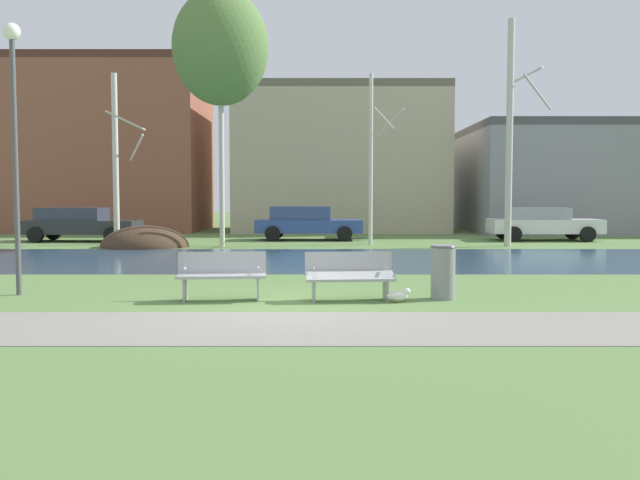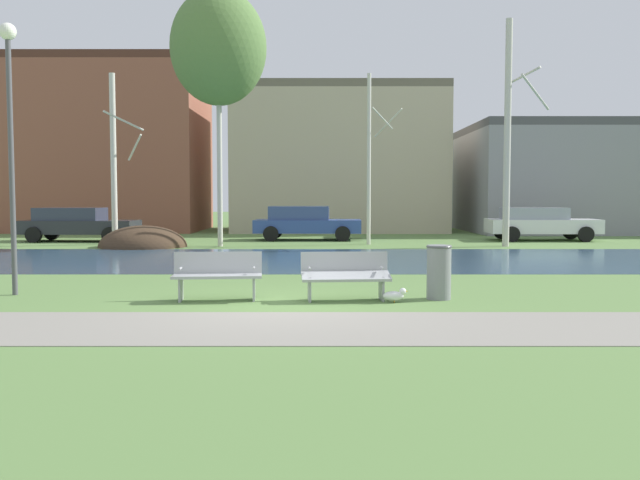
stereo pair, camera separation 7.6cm
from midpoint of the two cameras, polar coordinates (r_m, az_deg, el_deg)
ground_plane at (r=21.77m, az=-1.50°, el=-1.28°), size 120.00×120.00×0.00m
paved_path_strip at (r=9.88m, az=-3.60°, el=-7.30°), size 60.00×2.49×0.01m
river_band at (r=20.32m, az=-1.63°, el=-1.62°), size 80.00×7.81×0.01m
soil_mound at (r=26.14m, az=-14.30°, el=-0.56°), size 3.25×3.03×1.59m
bench_left at (r=12.46m, az=-8.19°, el=-2.87°), size 1.64×0.68×0.87m
bench_right at (r=12.34m, az=2.53°, el=-2.90°), size 1.64×0.68×0.87m
trash_bin at (r=12.66m, az=10.31°, el=-2.59°), size 0.47×0.47×0.99m
seagull at (r=12.18m, az=6.66°, el=-4.62°), size 0.45×0.17×0.26m
streetlamp at (r=14.25m, az=-24.16°, el=9.63°), size 0.32×0.32×5.12m
birch_far_left at (r=27.73m, az=-16.53°, el=6.60°), size 1.34×2.35×6.62m
birch_left at (r=26.39m, az=-8.19°, el=15.63°), size 3.56×3.56×9.51m
birch_center_left at (r=26.69m, az=4.49°, el=6.92°), size 1.36×2.17×6.61m
birch_center at (r=26.56m, az=15.81°, el=8.77°), size 1.63×2.66×8.42m
parked_van_nearest_dark at (r=30.16m, az=-19.39°, el=1.32°), size 4.80×2.08×1.41m
parked_sedan_second_blue at (r=29.24m, az=-0.97°, el=1.50°), size 4.60×2.15×1.45m
parked_hatch_third_white at (r=30.40m, az=18.22°, el=1.37°), size 4.63×2.21×1.40m
building_brick_low at (r=39.70m, az=-18.10°, el=7.37°), size 11.83×7.27×9.11m
building_beige_block at (r=37.55m, az=1.82°, el=6.67°), size 11.10×7.46×7.67m
building_grey_warehouse at (r=40.30m, az=23.88°, el=4.69°), size 16.39×9.92×5.61m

